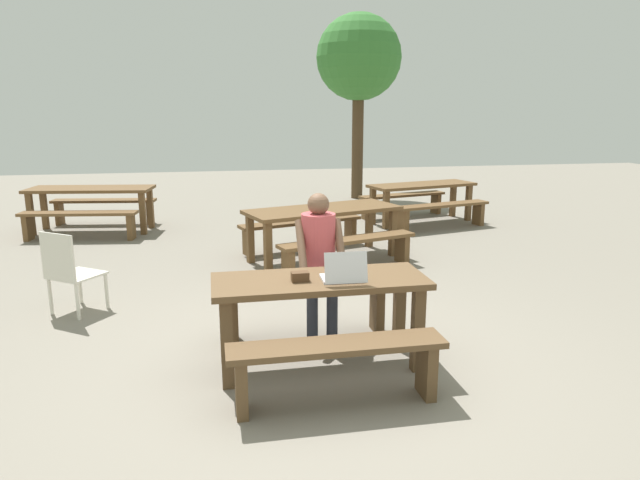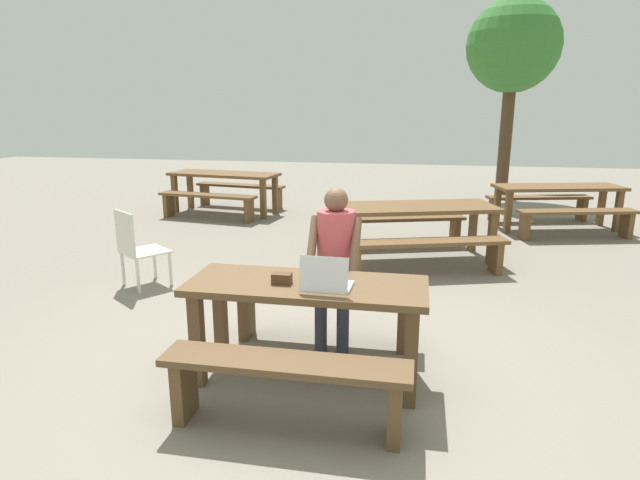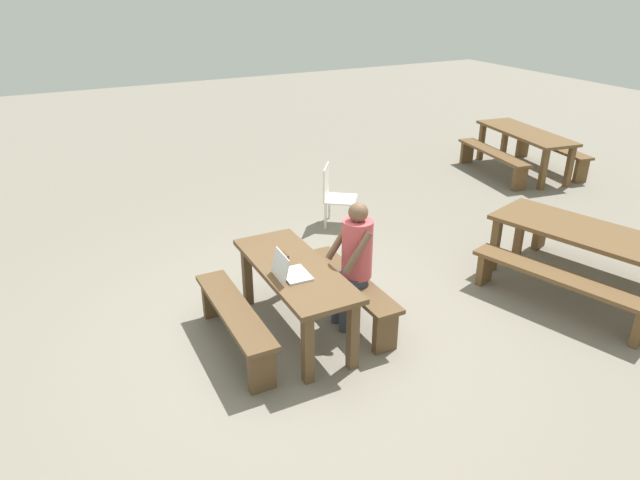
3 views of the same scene
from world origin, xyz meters
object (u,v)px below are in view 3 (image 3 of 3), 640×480
object	(u,v)px
plastic_chair	(335,195)
picnic_table_rear	(525,138)
picnic_table_front	(295,279)
laptop	(289,271)
person_seated	(354,256)
picnic_table_distant	(590,239)
small_pouch	(283,257)

from	to	relation	value
plastic_chair	picnic_table_rear	distance (m)	4.20
picnic_table_front	picnic_table_rear	xyz separation A→B (m)	(-2.81, 5.81, 0.02)
picnic_table_front	laptop	distance (m)	0.28
laptop	plastic_chair	distance (m)	3.03
person_seated	picnic_table_distant	xyz separation A→B (m)	(0.57, 2.70, -0.16)
picnic_table_distant	laptop	bearing A→B (deg)	-115.94
person_seated	small_pouch	bearing A→B (deg)	-113.03
small_pouch	plastic_chair	world-z (taller)	plastic_chair
small_pouch	picnic_table_distant	xyz separation A→B (m)	(0.85, 3.35, -0.16)
small_pouch	plastic_chair	size ratio (longest dim) A/B	0.16
small_pouch	person_seated	world-z (taller)	person_seated
picnic_table_rear	small_pouch	bearing A→B (deg)	-57.49
picnic_table_front	small_pouch	world-z (taller)	small_pouch
picnic_table_distant	picnic_table_front	bearing A→B (deg)	-119.02
picnic_table_front	laptop	bearing A→B (deg)	-37.47
small_pouch	picnic_table_distant	world-z (taller)	small_pouch
small_pouch	picnic_table_rear	bearing A→B (deg)	114.27
picnic_table_front	plastic_chair	bearing A→B (deg)	143.67
plastic_chair	picnic_table_distant	size ratio (longest dim) A/B	0.38
small_pouch	picnic_table_rear	xyz separation A→B (m)	(-2.64, 5.87, -0.15)
person_seated	plastic_chair	xyz separation A→B (m)	(-2.36, 1.06, -0.33)
small_pouch	picnic_table_distant	size ratio (longest dim) A/B	0.06
picnic_table_rear	picnic_table_distant	world-z (taller)	picnic_table_rear
picnic_table_distant	small_pouch	bearing A→B (deg)	-121.55
picnic_table_front	small_pouch	xyz separation A→B (m)	(-0.17, -0.05, 0.17)
picnic_table_front	plastic_chair	world-z (taller)	plastic_chair
person_seated	picnic_table_distant	size ratio (longest dim) A/B	0.59
laptop	person_seated	xyz separation A→B (m)	(-0.06, 0.72, -0.03)
picnic_table_front	picnic_table_rear	world-z (taller)	picnic_table_rear
picnic_table_rear	picnic_table_distant	distance (m)	4.30
picnic_table_front	person_seated	bearing A→B (deg)	79.66
small_pouch	picnic_table_rear	size ratio (longest dim) A/B	0.06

